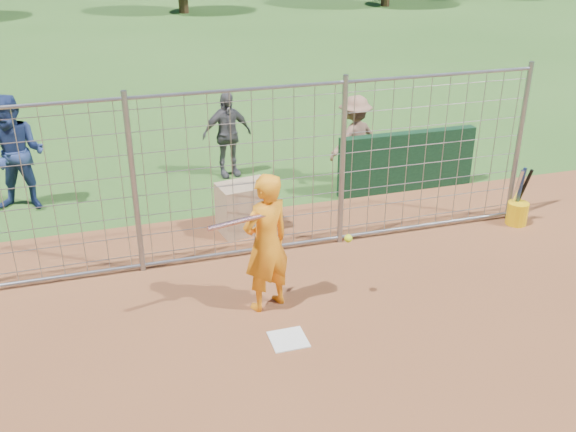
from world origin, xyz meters
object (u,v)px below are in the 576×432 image
object	(u,v)px
batter	(266,243)
bystander_b	(227,135)
bystander_a	(16,154)
bucket_with_bats	(517,210)
bystander_c	(354,140)
equipment_bin	(244,208)

from	to	relation	value
batter	bystander_b	xyz separation A→B (m)	(0.49, 4.66, -0.10)
bystander_b	bystander_a	bearing A→B (deg)	178.78
bystander_a	bucket_with_bats	distance (m)	8.32
bystander_c	equipment_bin	bearing A→B (deg)	9.56
bystander_b	equipment_bin	bearing A→B (deg)	-104.85
batter	bystander_c	world-z (taller)	batter
bystander_b	bystander_c	size ratio (longest dim) A/B	1.00
bystander_c	bucket_with_bats	distance (m)	3.18
bucket_with_bats	bystander_b	bearing A→B (deg)	139.19
bystander_c	bucket_with_bats	size ratio (longest dim) A/B	1.70
equipment_bin	bucket_with_bats	distance (m)	4.44
bystander_b	bystander_c	bearing A→B (deg)	-33.41
bystander_b	equipment_bin	size ratio (longest dim) A/B	2.06
bystander_c	bucket_with_bats	xyz separation A→B (m)	(1.86, -2.50, -0.58)
bystander_a	equipment_bin	bearing A→B (deg)	-13.55
bystander_a	bystander_b	distance (m)	3.71
bucket_with_bats	equipment_bin	bearing A→B (deg)	166.24
equipment_bin	bucket_with_bats	size ratio (longest dim) A/B	0.82
bystander_b	bucket_with_bats	world-z (taller)	bystander_b
bystander_a	bystander_b	world-z (taller)	bystander_a
batter	bystander_a	xyz separation A→B (m)	(-3.18, 4.16, 0.07)
bystander_a	bucket_with_bats	world-z (taller)	bystander_a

